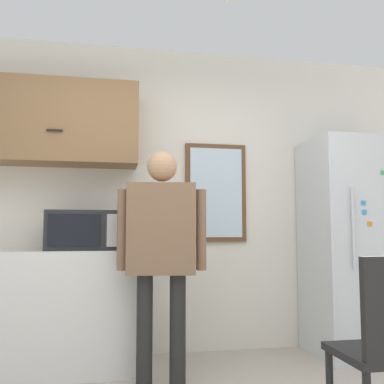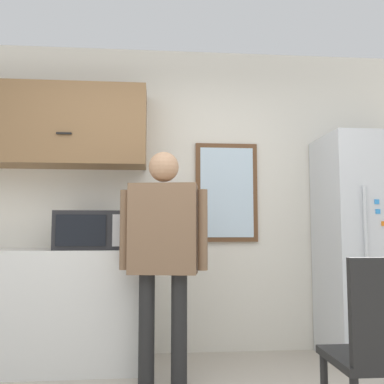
{
  "view_description": "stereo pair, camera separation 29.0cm",
  "coord_description": "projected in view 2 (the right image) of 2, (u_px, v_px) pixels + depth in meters",
  "views": [
    {
      "loc": [
        -0.41,
        -1.71,
        1.05
      ],
      "look_at": [
        0.12,
        1.12,
        1.32
      ],
      "focal_mm": 40.0,
      "sensor_mm": 36.0,
      "label": 1
    },
    {
      "loc": [
        -0.12,
        -1.75,
        1.05
      ],
      "look_at": [
        0.12,
        1.12,
        1.32
      ],
      "focal_mm": 40.0,
      "sensor_mm": 36.0,
      "label": 2
    }
  ],
  "objects": [
    {
      "name": "person",
      "position": [
        163.0,
        241.0,
        2.98
      ],
      "size": [
        0.61,
        0.29,
        1.61
      ],
      "rotation": [
        0.0,
        0.0,
        -0.16
      ],
      "color": "black",
      "rests_on": "ground_plane"
    },
    {
      "name": "back_wall",
      "position": [
        169.0,
        198.0,
        3.83
      ],
      "size": [
        6.0,
        0.06,
        2.7
      ],
      "color": "silver",
      "rests_on": "ground_plane"
    },
    {
      "name": "chair",
      "position": [
        380.0,
        346.0,
        2.03
      ],
      "size": [
        0.42,
        0.42,
        0.93
      ],
      "rotation": [
        0.0,
        0.0,
        3.13
      ],
      "color": "black",
      "rests_on": "ground_plane"
    },
    {
      "name": "upper_cabinets",
      "position": [
        27.0,
        126.0,
        3.57
      ],
      "size": [
        1.99,
        0.38,
        0.68
      ],
      "color": "olive"
    },
    {
      "name": "microwave",
      "position": [
        91.0,
        230.0,
        3.39
      ],
      "size": [
        0.53,
        0.43,
        0.3
      ],
      "color": "#232326",
      "rests_on": "counter"
    },
    {
      "name": "window",
      "position": [
        227.0,
        192.0,
        3.84
      ],
      "size": [
        0.56,
        0.05,
        0.88
      ],
      "color": "brown"
    },
    {
      "name": "counter",
      "position": [
        15.0,
        308.0,
        3.32
      ],
      "size": [
        1.99,
        0.61,
        0.91
      ],
      "color": "silver",
      "rests_on": "ground_plane"
    },
    {
      "name": "refrigerator",
      "position": [
        372.0,
        246.0,
        3.58
      ],
      "size": [
        0.81,
        0.67,
        1.85
      ],
      "color": "silver",
      "rests_on": "ground_plane"
    }
  ]
}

